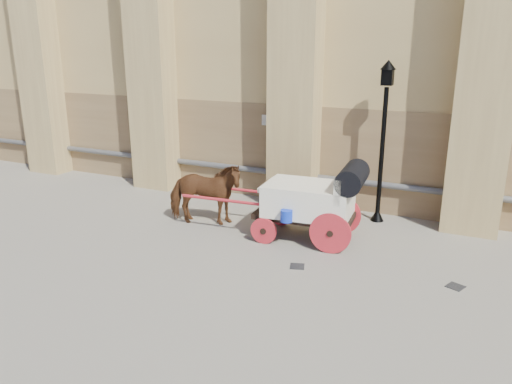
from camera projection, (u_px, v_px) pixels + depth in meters
The scene contains 6 objects.
ground at pixel (277, 254), 11.78m from camera, with size 90.00×90.00×0.00m, color slate.
horse at pixel (204, 194), 13.48m from camera, with size 0.94×2.07×1.75m, color brown.
carriage at pixel (315, 198), 12.35m from camera, with size 4.73×1.76×2.03m.
street_lamp at pixel (383, 138), 13.33m from camera, with size 0.41×0.41×4.38m.
drain_grate_near at pixel (297, 266), 11.14m from camera, with size 0.32×0.32×0.01m, color black.
drain_grate_far at pixel (455, 286), 10.23m from camera, with size 0.32×0.32×0.01m, color black.
Camera 1 is at (4.15, -10.02, 4.84)m, focal length 35.00 mm.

